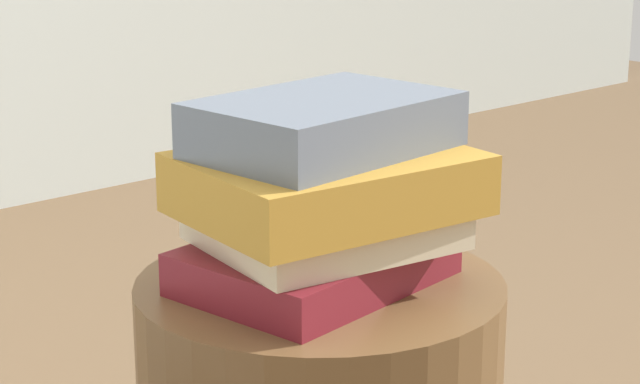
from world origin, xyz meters
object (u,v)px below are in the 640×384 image
Objects in this scene: book_maroon at (318,264)px; book_slate at (322,124)px; book_ochre at (328,184)px; book_cream at (326,227)px.

book_slate reaches higher than book_maroon.
book_maroon is 0.93× the size of book_ochre.
book_cream is (0.01, -0.00, 0.04)m from book_maroon.
book_ochre reaches higher than book_maroon.
book_ochre is at bearing -105.07° from book_cream.
book_maroon is at bearing -149.92° from book_slate.
book_ochre is (-0.00, -0.00, 0.05)m from book_cream.
book_maroon is at bearing 141.70° from book_ochre.
book_slate reaches higher than book_cream.
book_cream is 0.93× the size of book_slate.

